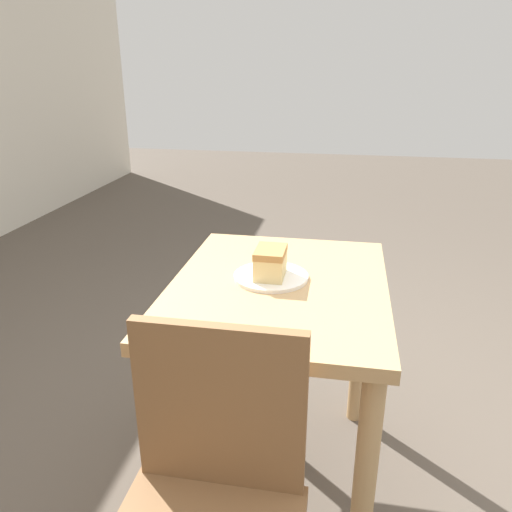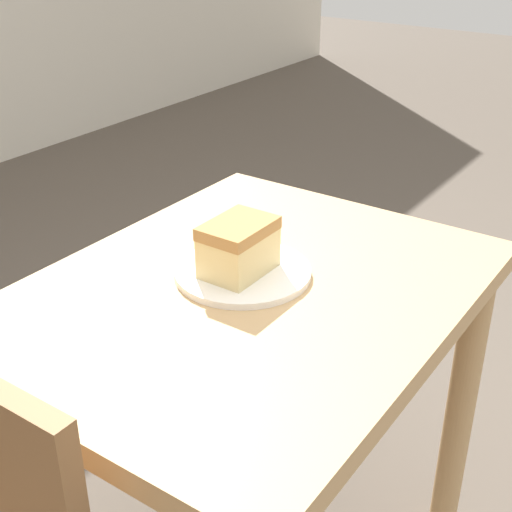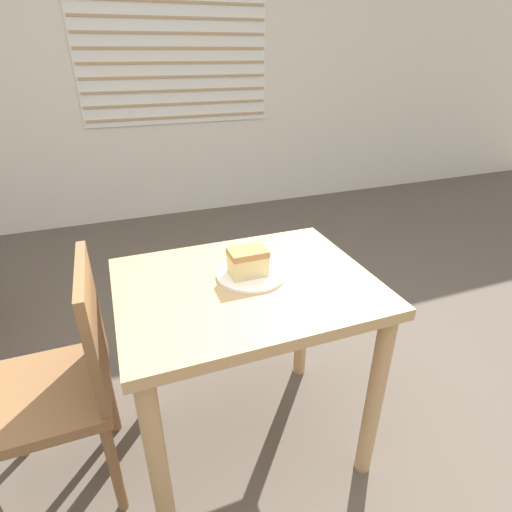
% 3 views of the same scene
% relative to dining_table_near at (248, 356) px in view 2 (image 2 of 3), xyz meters
% --- Properties ---
extents(dining_table_near, '(0.86, 0.67, 0.78)m').
position_rel_dining_table_near_xyz_m(dining_table_near, '(0.00, 0.00, 0.00)').
color(dining_table_near, tan).
rests_on(dining_table_near, ground_plane).
extents(plate, '(0.24, 0.24, 0.01)m').
position_rel_dining_table_near_xyz_m(plate, '(0.03, 0.03, 0.15)').
color(plate, white).
rests_on(plate, dining_table_near).
extents(cake_slice, '(0.13, 0.09, 0.09)m').
position_rel_dining_table_near_xyz_m(cake_slice, '(0.02, 0.03, 0.20)').
color(cake_slice, '#E5CC89').
rests_on(cake_slice, plate).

